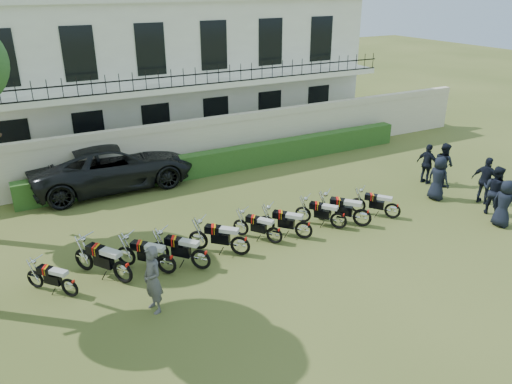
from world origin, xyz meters
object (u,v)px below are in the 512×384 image
at_px(motorcycle_9, 393,207).
at_px(officer_1, 495,190).
at_px(motorcycle_1, 122,267).
at_px(motorcycle_7, 339,217).
at_px(inspector, 153,280).
at_px(officer_5, 427,164).
at_px(motorcycle_3, 201,255).
at_px(motorcycle_5, 275,231).
at_px(suv, 112,166).
at_px(motorcycle_0, 69,283).
at_px(motorcycle_4, 240,241).
at_px(officer_3, 438,178).
at_px(officer_0, 504,204).
at_px(motorcycle_6, 304,226).
at_px(motorcycle_8, 363,213).
at_px(motorcycle_2, 166,259).
at_px(officer_4, 444,164).
at_px(officer_2, 486,181).

bearing_deg(motorcycle_9, officer_1, -59.94).
distance_m(motorcycle_1, motorcycle_7, 7.32).
bearing_deg(inspector, officer_5, 92.55).
distance_m(motorcycle_3, motorcycle_5, 2.71).
height_order(inspector, officer_5, inspector).
bearing_deg(officer_5, suv, 52.60).
bearing_deg(motorcycle_3, motorcycle_0, 132.51).
relative_size(motorcycle_4, officer_3, 0.88).
bearing_deg(officer_3, officer_0, 172.70).
xyz_separation_m(motorcycle_6, motorcycle_7, (1.44, 0.04, -0.01)).
distance_m(motorcycle_8, suv, 10.20).
height_order(motorcycle_2, suv, suv).
height_order(motorcycle_8, officer_4, officer_4).
distance_m(inspector, officer_3, 11.94).
xyz_separation_m(officer_2, officer_3, (-1.30, 1.11, -0.05)).
relative_size(motorcycle_3, officer_4, 0.88).
distance_m(motorcycle_2, suv, 7.50).
distance_m(motorcycle_7, suv, 9.50).
height_order(motorcycle_4, officer_4, officer_4).
relative_size(motorcycle_1, officer_0, 1.09).
bearing_deg(motorcycle_9, motorcycle_6, 137.79).
distance_m(suv, officer_1, 14.66).
height_order(motorcycle_4, motorcycle_8, motorcycle_8).
relative_size(motorcycle_5, officer_2, 0.84).
height_order(motorcycle_0, motorcycle_4, motorcycle_4).
distance_m(motorcycle_7, inspector, 7.09).
bearing_deg(motorcycle_6, officer_3, -38.55).
relative_size(motorcycle_3, officer_3, 0.91).
xyz_separation_m(motorcycle_5, inspector, (-4.47, -1.59, 0.46)).
relative_size(motorcycle_5, officer_0, 0.91).
bearing_deg(officer_2, motorcycle_9, 64.22).
distance_m(motorcycle_4, officer_2, 9.98).
distance_m(suv, officer_2, 14.60).
bearing_deg(officer_1, motorcycle_5, 67.73).
bearing_deg(motorcycle_5, motorcycle_4, 152.12).
bearing_deg(motorcycle_7, inspector, 152.95).
relative_size(motorcycle_8, officer_3, 0.94).
bearing_deg(officer_1, inspector, 79.13).
bearing_deg(officer_0, motorcycle_3, 68.60).
relative_size(motorcycle_2, officer_1, 0.84).
bearing_deg(motorcycle_4, motorcycle_1, 131.09).
bearing_deg(officer_3, inspector, 86.39).
xyz_separation_m(motorcycle_1, motorcycle_6, (5.88, -0.18, -0.06)).
height_order(motorcycle_6, officer_1, officer_1).
height_order(motorcycle_4, officer_5, officer_5).
height_order(motorcycle_2, officer_5, officer_5).
bearing_deg(motorcycle_6, motorcycle_1, 136.79).
bearing_deg(inspector, motorcycle_2, 139.40).
bearing_deg(officer_5, motorcycle_4, 89.49).
bearing_deg(motorcycle_8, motorcycle_0, 137.01).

